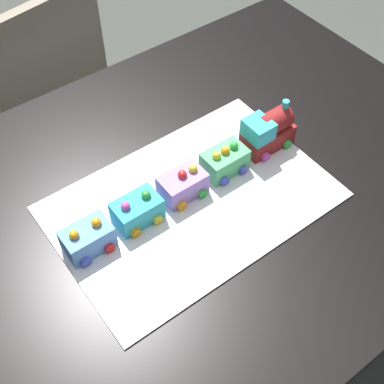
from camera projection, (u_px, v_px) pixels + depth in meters
The scene contains 9 objects.
ground_plane at pixel (194, 329), 1.74m from camera, with size 8.00×8.00×0.00m, color #474C44.
dining_table at pixel (195, 218), 1.25m from camera, with size 1.40×1.00×0.74m.
chair at pixel (41, 93), 1.78m from camera, with size 0.46×0.46×0.86m.
cake_board at pixel (192, 201), 1.14m from camera, with size 0.60×0.40×0.00m, color silver.
cake_locomotive at pixel (268, 131), 1.21m from camera, with size 0.14×0.08×0.12m.
cake_car_hopper_mint_green at pixel (225, 161), 1.18m from camera, with size 0.10×0.08×0.07m.
cake_car_flatbed_lavender at pixel (183, 184), 1.13m from camera, with size 0.10×0.08×0.07m.
cake_car_gondola_turquoise at pixel (137, 210), 1.09m from camera, with size 0.10×0.08×0.07m.
cake_car_caboose_sky_blue at pixel (88, 238), 1.04m from camera, with size 0.10×0.08×0.07m.
Camera 1 is at (0.45, 0.59, 1.64)m, focal length 48.51 mm.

